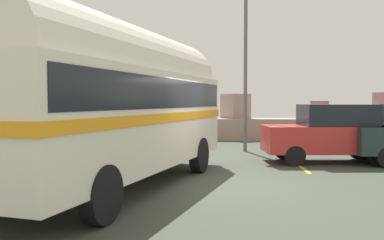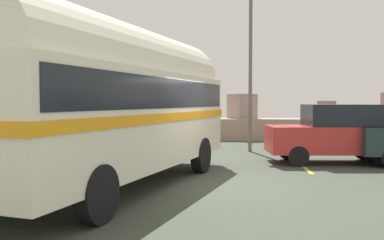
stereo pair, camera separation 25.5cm
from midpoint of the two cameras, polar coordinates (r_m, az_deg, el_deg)
name	(u,v)px [view 2 (the right image)]	position (r m, az deg, el deg)	size (l,w,h in m)	color
ground	(200,182)	(10.41, 1.78, -8.38)	(32.00, 26.00, 0.02)	#3B4439
breakwater	(222,126)	(22.05, 4.35, -0.81)	(31.36, 2.09, 2.44)	gray
vintage_coach	(118,98)	(9.63, -9.21, 2.93)	(4.56, 8.91, 3.70)	black
parked_car_nearest	(335,133)	(14.25, 19.15, -1.67)	(4.21, 1.98, 1.86)	black
lamp_post	(248,49)	(16.93, 7.99, 9.46)	(1.01, 0.88, 7.24)	#5B5B60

